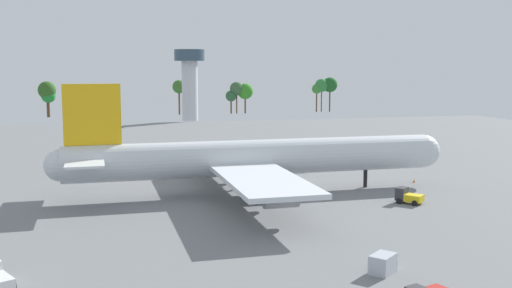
% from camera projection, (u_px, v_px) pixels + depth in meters
% --- Properties ---
extents(ground_plane, '(274.35, 274.35, 0.00)m').
position_uv_depth(ground_plane, '(256.00, 193.00, 103.10)').
color(ground_plane, slate).
extents(cargo_airplane, '(68.59, 57.50, 18.72)m').
position_uv_depth(cargo_airplane, '(253.00, 158.00, 102.22)').
color(cargo_airplane, silver).
rests_on(cargo_airplane, ground_plane).
extents(pushback_tractor, '(3.45, 5.32, 2.35)m').
position_uv_depth(pushback_tractor, '(154.00, 166.00, 124.10)').
color(pushback_tractor, silver).
rests_on(pushback_tractor, ground_plane).
extents(maintenance_van, '(4.27, 4.52, 2.40)m').
position_uv_depth(maintenance_van, '(408.00, 196.00, 95.25)').
color(maintenance_van, '#333338').
rests_on(maintenance_van, ground_plane).
extents(fuel_truck, '(2.69, 3.64, 2.39)m').
position_uv_depth(fuel_truck, '(307.00, 164.00, 126.11)').
color(fuel_truck, '#333338').
rests_on(fuel_truck, ground_plane).
extents(cargo_container_fore, '(3.60, 3.45, 2.00)m').
position_uv_depth(cargo_container_fore, '(383.00, 264.00, 62.94)').
color(cargo_container_fore, '#B7BCC6').
rests_on(cargo_container_fore, ground_plane).
extents(safety_cone_nose, '(0.43, 0.43, 0.61)m').
position_uv_depth(safety_cone_nose, '(414.00, 181.00, 112.55)').
color(safety_cone_nose, orange).
rests_on(safety_cone_nose, ground_plane).
extents(control_tower, '(11.94, 11.94, 28.18)m').
position_uv_depth(control_tower, '(190.00, 77.00, 239.78)').
color(control_tower, silver).
rests_on(control_tower, ground_plane).
extents(tree_line_backdrop, '(135.98, 7.55, 16.43)m').
position_uv_depth(tree_line_backdrop, '(211.00, 89.00, 275.51)').
color(tree_line_backdrop, '#51381E').
rests_on(tree_line_backdrop, ground_plane).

